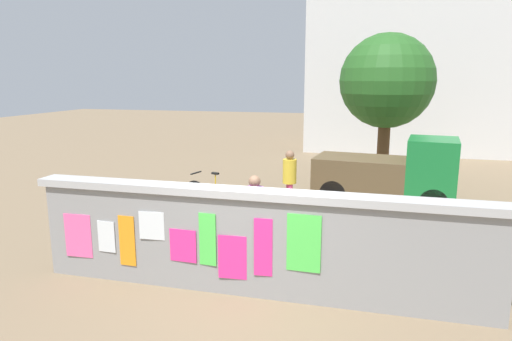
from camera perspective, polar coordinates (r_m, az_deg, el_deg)
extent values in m
plane|color=#7A664C|center=(14.84, 7.69, -1.53)|extent=(60.00, 60.00, 0.00)
cube|color=gray|center=(7.06, -0.19, -9.63)|extent=(7.21, 0.30, 1.58)
cube|color=#A9A9A9|center=(6.80, -0.19, -2.95)|extent=(7.41, 0.42, 0.12)
cube|color=#F9599E|center=(8.21, -21.67, -7.72)|extent=(0.50, 0.03, 0.76)
cube|color=silver|center=(7.90, -18.49, -7.98)|extent=(0.32, 0.02, 0.53)
cube|color=orange|center=(7.72, -16.07, -8.60)|extent=(0.29, 0.02, 0.85)
cube|color=silver|center=(7.41, -13.13, -6.85)|extent=(0.43, 0.03, 0.46)
cube|color=#F42D8C|center=(7.28, -9.27, -9.43)|extent=(0.45, 0.03, 0.54)
cube|color=#4CD84C|center=(7.08, -6.19, -8.73)|extent=(0.28, 0.03, 0.85)
cube|color=#F42D8C|center=(7.05, -3.02, -10.98)|extent=(0.45, 0.04, 0.70)
cube|color=#F42D8C|center=(6.85, 0.91, -9.76)|extent=(0.28, 0.03, 0.91)
cube|color=#4CD84C|center=(6.70, 6.09, -9.20)|extent=(0.51, 0.02, 0.88)
cylinder|color=black|center=(13.17, 21.66, -2.37)|extent=(0.72, 0.28, 0.70)
cylinder|color=black|center=(11.91, 21.63, -3.80)|extent=(0.72, 0.28, 0.70)
cylinder|color=black|center=(13.38, 10.92, -1.55)|extent=(0.72, 0.28, 0.70)
cylinder|color=black|center=(12.13, 9.76, -2.85)|extent=(0.72, 0.28, 0.70)
cube|color=#197233|center=(12.38, 21.44, 0.35)|extent=(1.37, 1.64, 1.50)
cube|color=brown|center=(12.56, 13.12, -0.39)|extent=(2.57, 1.78, 0.90)
cylinder|color=black|center=(9.77, -2.61, -6.56)|extent=(0.61, 0.15, 0.60)
cylinder|color=black|center=(10.11, -9.88, -6.10)|extent=(0.61, 0.17, 0.60)
cube|color=#197233|center=(9.84, -6.35, -4.79)|extent=(1.02, 0.33, 0.32)
cube|color=black|center=(9.84, -7.49, -3.72)|extent=(0.58, 0.27, 0.10)
cube|color=#262626|center=(9.63, -3.22, -3.42)|extent=(0.09, 0.56, 0.03)
cylinder|color=black|center=(12.21, -7.76, -2.80)|extent=(0.65, 0.21, 0.66)
cylinder|color=black|center=(11.62, -3.63, -3.46)|extent=(0.65, 0.21, 0.66)
cube|color=gold|center=(11.86, -5.76, -2.28)|extent=(0.93, 0.29, 0.06)
cylinder|color=gold|center=(11.73, -5.19, -1.33)|extent=(0.04, 0.04, 0.40)
cube|color=black|center=(11.68, -5.20, -0.37)|extent=(0.21, 0.13, 0.05)
cube|color=black|center=(12.05, -7.64, -0.29)|extent=(0.15, 0.44, 0.03)
cylinder|color=black|center=(9.17, 24.37, -8.67)|extent=(0.66, 0.17, 0.66)
cylinder|color=black|center=(8.85, 17.93, -8.90)|extent=(0.66, 0.17, 0.66)
cube|color=silver|center=(8.93, 21.30, -7.71)|extent=(0.94, 0.22, 0.06)
cylinder|color=silver|center=(8.82, 20.47, -6.39)|extent=(0.04, 0.04, 0.40)
cube|color=black|center=(8.76, 20.56, -5.14)|extent=(0.21, 0.12, 0.05)
cube|color=black|center=(8.98, 24.37, -5.38)|extent=(0.12, 0.44, 0.03)
cylinder|color=purple|center=(8.44, -0.71, -8.82)|extent=(0.12, 0.12, 0.80)
cylinder|color=purple|center=(8.52, 0.34, -8.60)|extent=(0.12, 0.12, 0.80)
cylinder|color=purple|center=(8.26, -0.18, -4.15)|extent=(0.48, 0.48, 0.60)
sphere|color=#8C664C|center=(8.16, -0.19, -1.38)|extent=(0.22, 0.22, 0.22)
cylinder|color=#D83F72|center=(11.35, 4.14, -3.46)|extent=(0.12, 0.12, 0.80)
cylinder|color=#D83F72|center=(11.18, 4.35, -3.70)|extent=(0.12, 0.12, 0.80)
cylinder|color=yellow|center=(11.10, 4.30, -0.09)|extent=(0.45, 0.45, 0.60)
sphere|color=#8C664C|center=(11.03, 4.33, 2.00)|extent=(0.22, 0.22, 0.22)
cylinder|color=brown|center=(15.57, 15.86, 2.88)|extent=(0.40, 0.40, 2.20)
sphere|color=#255B20|center=(15.41, 16.32, 10.88)|extent=(3.06, 3.06, 3.06)
cube|color=silver|center=(23.12, 20.87, 13.23)|extent=(10.71, 5.22, 8.60)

